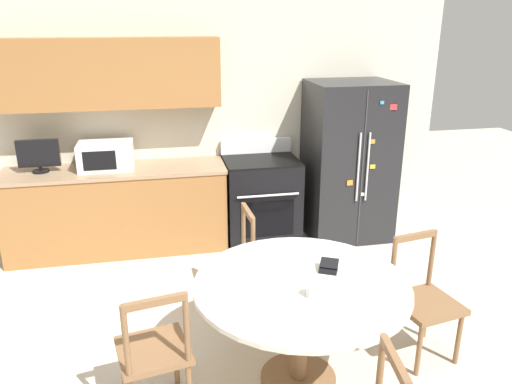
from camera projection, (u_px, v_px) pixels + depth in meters
ground_plane at (266, 375)px, 3.49m from camera, size 14.00×14.00×0.00m
back_wall at (187, 108)px, 5.35m from camera, size 5.20×0.44×2.60m
kitchen_counter at (119, 209)px, 5.25m from camera, size 2.25×0.64×0.90m
refrigerator at (348, 161)px, 5.50m from camera, size 0.89×0.79×1.73m
oven_range at (261, 199)px, 5.51m from camera, size 0.79×0.68×1.08m
microwave at (106, 155)px, 5.08m from camera, size 0.54×0.39×0.27m
countertop_tv at (39, 155)px, 4.93m from camera, size 0.40×0.16×0.33m
dining_table at (301, 299)px, 3.24m from camera, size 1.40×1.40×0.75m
dining_chair_right at (424, 301)px, 3.58m from camera, size 0.49×0.49×0.90m
dining_chair_far at (267, 260)px, 4.19m from camera, size 0.44×0.44×0.90m
dining_chair_left at (154, 353)px, 3.04m from camera, size 0.49×0.49×0.90m
candle_glass at (313, 292)px, 3.03m from camera, size 0.09×0.09×0.08m
wallet at (329, 267)px, 3.35m from camera, size 0.16×0.17×0.07m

